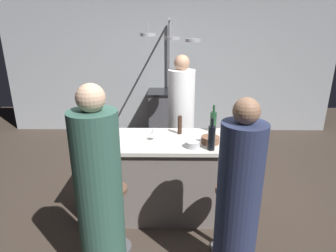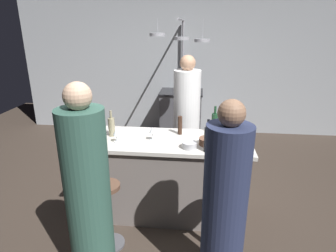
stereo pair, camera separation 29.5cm
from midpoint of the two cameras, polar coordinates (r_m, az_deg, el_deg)
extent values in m
plane|color=#382D26|center=(3.53, 2.22, -16.40)|extent=(9.00, 9.00, 0.00)
cube|color=#9EA3A8|center=(5.76, 4.49, 11.72)|extent=(6.40, 0.16, 2.60)
cube|color=slate|center=(3.29, 2.31, -10.31)|extent=(1.72, 0.66, 0.86)
cube|color=beige|center=(3.10, 2.43, -3.06)|extent=(1.80, 0.72, 0.04)
cube|color=#47474C|center=(5.55, 4.11, 2.24)|extent=(0.76, 0.60, 0.86)
cube|color=black|center=(5.44, 4.22, 6.72)|extent=(0.80, 0.64, 0.03)
cylinder|color=white|center=(4.00, 5.78, 0.20)|extent=(0.36, 0.36, 1.51)
sphere|color=tan|center=(3.81, 6.22, 12.33)|extent=(0.21, 0.21, 0.21)
cylinder|color=#4C4C51|center=(3.11, -8.47, -22.14)|extent=(0.28, 0.28, 0.02)
cylinder|color=#4C4C51|center=(2.90, -8.79, -17.40)|extent=(0.06, 0.06, 0.62)
cylinder|color=brown|center=(2.72, -9.15, -11.85)|extent=(0.26, 0.26, 0.04)
cylinder|color=#33594C|center=(2.40, -12.07, -14.21)|extent=(0.36, 0.36, 1.50)
sphere|color=#D8AD8C|center=(2.06, -13.69, 5.75)|extent=(0.20, 0.20, 0.20)
cylinder|color=#4C4C51|center=(3.06, 12.84, -23.30)|extent=(0.28, 0.28, 0.02)
cylinder|color=#4C4C51|center=(2.85, 13.34, -18.54)|extent=(0.06, 0.06, 0.62)
cylinder|color=brown|center=(2.67, 13.89, -12.94)|extent=(0.26, 0.26, 0.04)
cylinder|color=#262D4C|center=(2.36, 14.77, -16.40)|extent=(0.34, 0.34, 1.41)
sphere|color=#8C664C|center=(2.01, 16.69, 2.40)|extent=(0.19, 0.19, 0.19)
cylinder|color=gray|center=(5.65, 4.38, 9.25)|extent=(0.04, 0.04, 2.15)
cylinder|color=gray|center=(4.89, 4.40, 20.36)|extent=(0.04, 1.35, 0.04)
cylinder|color=gray|center=(4.36, -0.10, 17.70)|extent=(0.23, 0.23, 0.04)
cylinder|color=gray|center=(4.38, -0.05, 19.12)|extent=(0.01, 0.01, 0.22)
cylinder|color=gray|center=(4.41, 4.75, 16.95)|extent=(0.22, 0.22, 0.04)
cylinder|color=gray|center=(4.36, 4.78, 18.70)|extent=(0.01, 0.01, 0.27)
cylinder|color=gray|center=(4.31, 8.85, 16.44)|extent=(0.23, 0.23, 0.04)
cylinder|color=gray|center=(4.36, 8.93, 18.40)|extent=(0.01, 0.01, 0.29)
cylinder|color=#382319|center=(3.21, 5.02, 0.10)|extent=(0.05, 0.05, 0.21)
cylinder|color=#143319|center=(3.00, -10.40, -1.31)|extent=(0.07, 0.07, 0.24)
cylinder|color=#143319|center=(2.94, -10.59, 1.61)|extent=(0.03, 0.03, 0.08)
cylinder|color=black|center=(2.80, 10.88, -2.76)|extent=(0.07, 0.07, 0.24)
cylinder|color=black|center=(2.75, 11.09, 0.40)|extent=(0.03, 0.03, 0.08)
cylinder|color=#193D23|center=(3.30, 11.77, 0.50)|extent=(0.07, 0.07, 0.23)
cylinder|color=#193D23|center=(3.26, 11.95, 3.11)|extent=(0.03, 0.03, 0.08)
cylinder|color=gray|center=(3.19, -8.56, -0.24)|extent=(0.07, 0.07, 0.20)
cylinder|color=gray|center=(3.14, -8.70, 2.25)|extent=(0.03, 0.03, 0.08)
cylinder|color=silver|center=(3.04, -7.42, -3.15)|extent=(0.06, 0.06, 0.01)
cylinder|color=silver|center=(3.03, -7.46, -2.45)|extent=(0.01, 0.01, 0.07)
cone|color=silver|center=(3.00, -7.52, -1.21)|extent=(0.07, 0.07, 0.06)
cylinder|color=silver|center=(3.09, 16.23, -3.41)|extent=(0.06, 0.06, 0.01)
cylinder|color=silver|center=(3.08, 16.30, -2.72)|extent=(0.01, 0.01, 0.07)
cone|color=silver|center=(3.05, 16.42, -1.50)|extent=(0.07, 0.07, 0.06)
cylinder|color=silver|center=(3.07, -0.37, -2.77)|extent=(0.06, 0.06, 0.01)
cylinder|color=silver|center=(3.05, -0.37, -2.07)|extent=(0.01, 0.01, 0.07)
cone|color=silver|center=(3.03, -0.37, -0.84)|extent=(0.07, 0.07, 0.06)
cylinder|color=brown|center=(2.99, 10.79, -3.08)|extent=(0.19, 0.19, 0.07)
cylinder|color=#B7B7BC|center=(2.88, 7.20, -3.84)|extent=(0.15, 0.15, 0.06)
camera|label=1|loc=(0.15, -87.36, 0.93)|focal=30.69mm
camera|label=2|loc=(0.15, 92.64, -0.93)|focal=30.69mm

